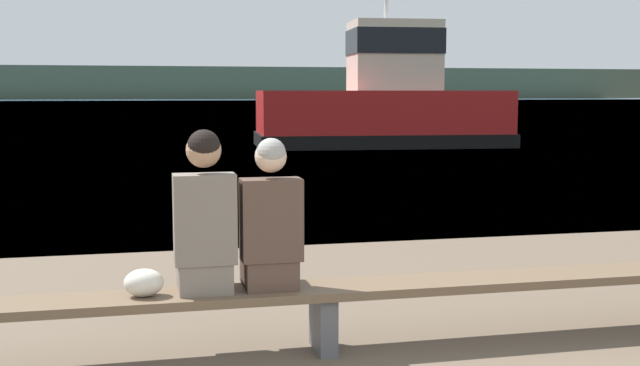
{
  "coord_description": "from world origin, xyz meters",
  "views": [
    {
      "loc": [
        -1.32,
        -2.7,
        1.76
      ],
      "look_at": [
        0.56,
        5.46,
        0.8
      ],
      "focal_mm": 45.0,
      "sensor_mm": 36.0,
      "label": 1
    }
  ],
  "objects_px": {
    "shopping_bag": "(144,283)",
    "person_left": "(204,220)",
    "person_right": "(270,224)",
    "tugboat_red": "(384,107)",
    "bench_main": "(323,297)"
  },
  "relations": [
    {
      "from": "person_left",
      "to": "shopping_bag",
      "type": "height_order",
      "value": "person_left"
    },
    {
      "from": "person_right",
      "to": "tugboat_red",
      "type": "relative_size",
      "value": 0.12
    },
    {
      "from": "shopping_bag",
      "to": "tugboat_red",
      "type": "relative_size",
      "value": 0.03
    },
    {
      "from": "person_right",
      "to": "tugboat_red",
      "type": "xyz_separation_m",
      "value": [
        7.03,
        19.71,
        0.38
      ]
    },
    {
      "from": "shopping_bag",
      "to": "tugboat_red",
      "type": "distance_m",
      "value": 21.25
    },
    {
      "from": "person_left",
      "to": "person_right",
      "type": "bearing_deg",
      "value": 0.37
    },
    {
      "from": "person_left",
      "to": "person_right",
      "type": "distance_m",
      "value": 0.44
    },
    {
      "from": "bench_main",
      "to": "person_right",
      "type": "xyz_separation_m",
      "value": [
        -0.36,
        0.01,
        0.51
      ]
    },
    {
      "from": "person_right",
      "to": "tugboat_red",
      "type": "distance_m",
      "value": 20.93
    },
    {
      "from": "shopping_bag",
      "to": "person_left",
      "type": "bearing_deg",
      "value": 3.18
    },
    {
      "from": "person_left",
      "to": "person_right",
      "type": "height_order",
      "value": "person_left"
    },
    {
      "from": "bench_main",
      "to": "person_right",
      "type": "distance_m",
      "value": 0.62
    },
    {
      "from": "shopping_bag",
      "to": "bench_main",
      "type": "bearing_deg",
      "value": 0.73
    },
    {
      "from": "person_left",
      "to": "tugboat_red",
      "type": "bearing_deg",
      "value": 69.26
    },
    {
      "from": "bench_main",
      "to": "tugboat_red",
      "type": "bearing_deg",
      "value": 71.3
    }
  ]
}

